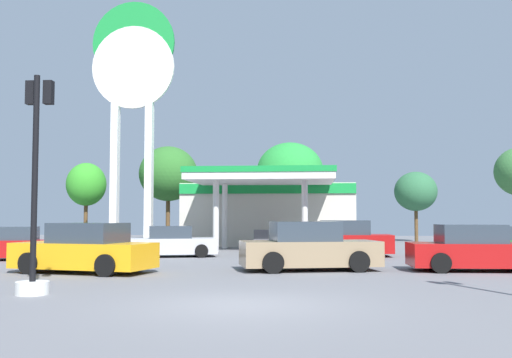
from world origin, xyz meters
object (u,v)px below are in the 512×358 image
object	(u,v)px
car_2	(85,250)
traffic_signal_1	(35,218)
car_3	(172,243)
car_0	(342,240)
tree_1	(168,174)
car_1	(474,250)
tree_2	(290,172)
tree_0	(86,185)
tree_3	(416,192)
station_pole_sign	(133,87)
car_5	(309,248)
car_4	(10,245)
car_6	(505,245)

from	to	relation	value
car_2	traffic_signal_1	xyz separation A→B (m)	(0.81, -5.33, 1.05)
car_3	car_0	bearing A→B (deg)	8.24
car_2	tree_1	distance (m)	26.41
car_1	tree_2	size ratio (longest dim) A/B	0.62
traffic_signal_1	tree_1	xyz separation A→B (m)	(-4.20, 31.17, 3.27)
tree_0	tree_2	xyz separation A→B (m)	(15.34, -1.50, 0.76)
car_1	tree_3	world-z (taller)	tree_3
station_pole_sign	car_5	size ratio (longest dim) A/B	2.87
station_pole_sign	car_1	size ratio (longest dim) A/B	3.24
car_1	car_2	distance (m)	12.89
tree_3	tree_0	bearing A→B (deg)	-178.77
station_pole_sign	car_4	size ratio (longest dim) A/B	3.41
tree_3	tree_2	bearing A→B (deg)	-167.35
car_5	tree_2	size ratio (longest dim) A/B	0.70
car_0	traffic_signal_1	size ratio (longest dim) A/B	0.89
car_0	car_5	bearing A→B (deg)	-101.62
car_0	tree_3	xyz separation A→B (m)	(6.23, 16.27, 2.87)
car_4	car_6	distance (m)	20.83
car_2	car_4	distance (m)	7.39
car_1	tree_3	distance (m)	23.72
station_pole_sign	car_5	distance (m)	18.20
car_5	tree_1	world-z (taller)	tree_1
car_2	traffic_signal_1	size ratio (longest dim) A/B	0.93
traffic_signal_1	tree_2	size ratio (longest dim) A/B	0.74
car_1	car_0	bearing A→B (deg)	119.22
station_pole_sign	car_1	xyz separation A→B (m)	(15.49, -12.41, -8.52)
car_1	traffic_signal_1	xyz separation A→B (m)	(-11.97, -7.07, 1.08)
station_pole_sign	car_6	bearing A→B (deg)	-20.81
car_1	tree_0	xyz separation A→B (m)	(-22.14, 22.91, 3.50)
tree_1	tree_3	world-z (taller)	tree_1
car_2	car_6	bearing A→B (deg)	24.93
car_5	traffic_signal_1	distance (m)	9.44
station_pole_sign	tree_0	size ratio (longest dim) A/B	2.43
tree_0	car_0	bearing A→B (deg)	-40.96
car_4	tree_0	xyz separation A→B (m)	(-4.16, 19.41, 3.57)
tree_1	tree_3	xyz separation A→B (m)	(18.39, -0.67, -1.44)
traffic_signal_1	tree_0	world-z (taller)	tree_0
car_5	tree_2	bearing A→B (deg)	93.36
car_1	car_6	distance (m)	6.13
car_0	car_5	size ratio (longest dim) A/B	0.94
station_pole_sign	car_6	size ratio (longest dim) A/B	3.48
car_6	tree_2	size ratio (longest dim) A/B	0.58
traffic_signal_1	tree_2	distance (m)	29.11
tree_3	car_5	bearing A→B (deg)	-108.14
car_4	traffic_signal_1	size ratio (longest dim) A/B	0.80
car_1	car_4	world-z (taller)	car_1
car_1	tree_1	size ratio (longest dim) A/B	0.61
car_5	car_4	bearing A→B (deg)	163.29
car_5	car_3	bearing A→B (deg)	134.26
station_pole_sign	tree_2	bearing A→B (deg)	45.97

